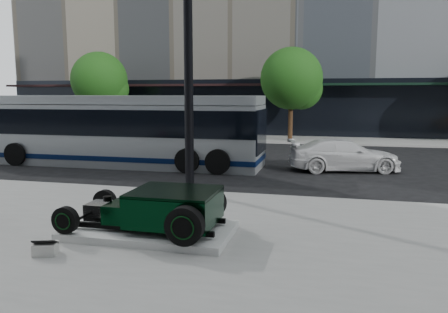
% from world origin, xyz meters
% --- Properties ---
extents(ground, '(120.00, 120.00, 0.00)m').
position_xyz_m(ground, '(0.00, 0.00, 0.00)').
color(ground, black).
rests_on(ground, ground).
extents(sidewalk_far, '(70.00, 4.00, 0.12)m').
position_xyz_m(sidewalk_far, '(0.00, 14.00, 0.06)').
color(sidewalk_far, gray).
rests_on(sidewalk_far, ground).
extents(street_trees, '(29.80, 3.80, 5.70)m').
position_xyz_m(street_trees, '(1.15, 13.07, 3.77)').
color(street_trees, black).
rests_on(street_trees, sidewalk_far).
extents(display_plinth, '(3.40, 1.80, 0.15)m').
position_xyz_m(display_plinth, '(-0.16, -6.17, 0.20)').
color(display_plinth, silver).
rests_on(display_plinth, sidewalk_near).
extents(hot_rod, '(3.22, 2.00, 0.81)m').
position_xyz_m(hot_rod, '(0.18, -6.17, 0.70)').
color(hot_rod, black).
rests_on(hot_rod, display_plinth).
extents(info_plaque, '(0.47, 0.41, 0.31)m').
position_xyz_m(info_plaque, '(-1.53, -7.71, 0.24)').
color(info_plaque, silver).
rests_on(info_plaque, sidewalk_near).
extents(lamppost, '(0.47, 0.47, 8.58)m').
position_xyz_m(lamppost, '(-0.59, -2.20, 4.09)').
color(lamppost, black).
rests_on(lamppost, sidewalk_near).
extents(transit_bus, '(12.12, 2.88, 2.92)m').
position_xyz_m(transit_bus, '(-5.22, 2.60, 1.49)').
color(transit_bus, '#A1A6AA').
rests_on(transit_bus, ground).
extents(white_sedan, '(4.57, 2.64, 1.25)m').
position_xyz_m(white_sedan, '(3.97, 3.24, 0.62)').
color(white_sedan, silver).
rests_on(white_sedan, ground).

